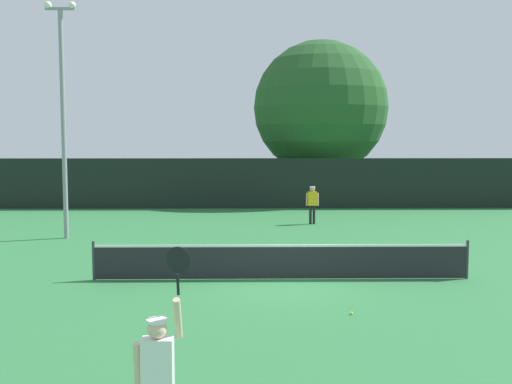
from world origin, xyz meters
TOP-DOWN VIEW (x-y plane):
  - ground_plane at (0.00, 0.00)m, footprint 120.00×120.00m
  - tennis_net at (0.00, 0.00)m, footprint 10.29×0.08m
  - perimeter_fence at (0.00, 16.62)m, footprint 39.89×0.12m
  - player_serving at (-2.01, -9.16)m, footprint 0.67×0.40m
  - player_receiving at (1.99, 10.58)m, footprint 0.57×0.25m
  - tennis_ball at (1.35, -3.34)m, footprint 0.07×0.07m
  - light_pole at (-7.90, 6.91)m, footprint 1.18×0.28m
  - large_tree at (3.53, 20.61)m, footprint 8.08×8.08m
  - parked_car_near at (1.59, 23.64)m, footprint 2.22×4.33m

SIDE VIEW (x-z plane):
  - ground_plane at x=0.00m, z-range 0.00..0.00m
  - tennis_ball at x=1.35m, z-range 0.00..0.07m
  - tennis_net at x=0.00m, z-range -0.02..1.05m
  - parked_car_near at x=1.59m, z-range -0.07..1.62m
  - player_receiving at x=1.99m, z-range 0.19..1.88m
  - player_serving at x=-2.01m, z-range -0.15..2.42m
  - perimeter_fence at x=0.00m, z-range 0.00..2.74m
  - light_pole at x=-7.90m, z-range 0.57..9.50m
  - large_tree at x=3.53m, z-range 0.80..10.50m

